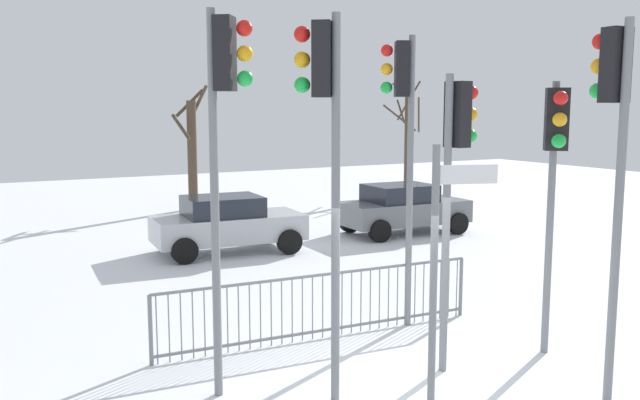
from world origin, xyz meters
name	(u,v)px	position (x,y,z in m)	size (l,w,h in m)	color
ground_plane	(416,394)	(0.00, 0.00, 0.00)	(60.00, 60.00, 0.00)	white
traffic_light_mid_left	(403,116)	(1.48, 2.44, 3.58)	(0.52, 0.41, 4.90)	slate
traffic_light_foreground_left	(456,156)	(0.96, 0.47, 3.06)	(0.57, 0.34, 4.18)	slate
traffic_light_rear_right	(555,157)	(2.56, 0.17, 3.01)	(0.45, 0.48, 4.10)	slate
traffic_light_rear_left	(224,118)	(-2.16, 1.14, 3.60)	(0.49, 0.44, 4.92)	slate
traffic_light_foreground_right	(614,126)	(1.95, -1.28, 3.50)	(0.33, 0.57, 4.78)	slate
traffic_light_mid_right	(325,123)	(-1.14, 0.42, 3.54)	(0.48, 0.45, 4.85)	slate
direction_sign_post	(438,270)	(-0.28, -0.75, 1.85)	(0.76, 0.29, 3.31)	slate
pedestrian_guard_railing	(322,305)	(0.00, 2.51, 0.55)	(5.59, 0.37, 1.07)	slate
car_grey_far	(403,208)	(6.58, 9.44, 0.77)	(3.86, 2.05, 1.47)	slate
car_silver_near	(227,223)	(1.04, 9.43, 0.77)	(3.92, 2.18, 1.47)	#B2B5BA
bare_tree_left	(192,150)	(2.70, 17.13, 2.17)	(1.31, 1.31, 4.53)	#473828
bare_tree_centre	(407,135)	(12.26, 17.03, 2.56)	(1.79, 1.78, 4.86)	#473828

